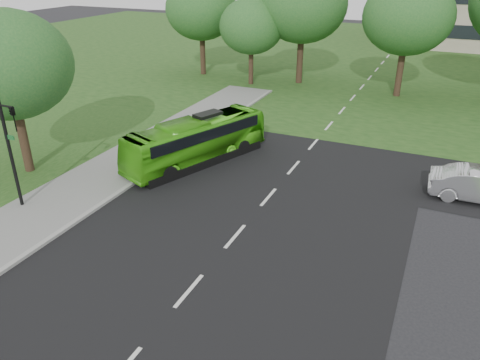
{
  "coord_description": "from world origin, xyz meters",
  "views": [
    {
      "loc": [
        7.26,
        -13.58,
        11.0
      ],
      "look_at": [
        -0.77,
        4.22,
        1.6
      ],
      "focal_mm": 35.0,
      "sensor_mm": 36.0,
      "label": 1
    }
  ],
  "objects_px": {
    "tree_park_a": "(251,26)",
    "tree_side_near": "(8,65)",
    "tree_park_c": "(408,17)",
    "tree_park_f": "(201,9)",
    "bus": "(196,141)",
    "tree_park_b": "(303,5)",
    "traffic_light": "(11,143)"
  },
  "relations": [
    {
      "from": "tree_park_f",
      "to": "bus",
      "type": "xyz_separation_m",
      "value": [
        10.42,
        -20.11,
        -5.0
      ]
    },
    {
      "from": "bus",
      "to": "traffic_light",
      "type": "xyz_separation_m",
      "value": [
        -4.82,
        -8.38,
        2.03
      ]
    },
    {
      "from": "tree_park_a",
      "to": "tree_side_near",
      "type": "xyz_separation_m",
      "value": [
        -3.67,
        -23.35,
        0.69
      ]
    },
    {
      "from": "tree_park_c",
      "to": "tree_side_near",
      "type": "bearing_deg",
      "value": -124.25
    },
    {
      "from": "tree_side_near",
      "to": "tree_park_b",
      "type": "bearing_deg",
      "value": 73.42
    },
    {
      "from": "tree_park_a",
      "to": "bus",
      "type": "relative_size",
      "value": 0.83
    },
    {
      "from": "tree_park_b",
      "to": "bus",
      "type": "distance_m",
      "value": 21.46
    },
    {
      "from": "tree_park_f",
      "to": "tree_park_b",
      "type": "bearing_deg",
      "value": 3.21
    },
    {
      "from": "tree_park_a",
      "to": "traffic_light",
      "type": "relative_size",
      "value": 1.36
    },
    {
      "from": "tree_park_a",
      "to": "tree_park_b",
      "type": "relative_size",
      "value": 0.74
    },
    {
      "from": "tree_park_a",
      "to": "tree_park_f",
      "type": "relative_size",
      "value": 0.83
    },
    {
      "from": "traffic_light",
      "to": "tree_park_b",
      "type": "bearing_deg",
      "value": 104.7
    },
    {
      "from": "tree_park_b",
      "to": "tree_park_c",
      "type": "relative_size",
      "value": 1.08
    },
    {
      "from": "tree_park_c",
      "to": "traffic_light",
      "type": "xyz_separation_m",
      "value": [
        -13.63,
        -28.06,
        -3.22
      ]
    },
    {
      "from": "traffic_light",
      "to": "tree_park_a",
      "type": "bearing_deg",
      "value": 112.41
    },
    {
      "from": "bus",
      "to": "tree_park_c",
      "type": "bearing_deg",
      "value": 87.3
    },
    {
      "from": "tree_park_a",
      "to": "tree_park_b",
      "type": "distance_m",
      "value": 4.97
    },
    {
      "from": "tree_park_a",
      "to": "tree_park_c",
      "type": "bearing_deg",
      "value": 5.92
    },
    {
      "from": "tree_park_a",
      "to": "tree_side_near",
      "type": "bearing_deg",
      "value": -98.93
    },
    {
      "from": "tree_park_c",
      "to": "traffic_light",
      "type": "distance_m",
      "value": 31.36
    },
    {
      "from": "tree_park_c",
      "to": "tree_side_near",
      "type": "xyz_separation_m",
      "value": [
        -16.83,
        -24.72,
        -0.62
      ]
    },
    {
      "from": "tree_park_c",
      "to": "traffic_light",
      "type": "bearing_deg",
      "value": -115.9
    },
    {
      "from": "tree_park_a",
      "to": "tree_park_f",
      "type": "height_order",
      "value": "tree_park_f"
    },
    {
      "from": "tree_side_near",
      "to": "traffic_light",
      "type": "bearing_deg",
      "value": -46.25
    },
    {
      "from": "tree_park_f",
      "to": "tree_side_near",
      "type": "bearing_deg",
      "value": -84.57
    },
    {
      "from": "tree_park_c",
      "to": "tree_side_near",
      "type": "height_order",
      "value": "tree_park_c"
    },
    {
      "from": "tree_park_f",
      "to": "bus",
      "type": "relative_size",
      "value": 0.99
    },
    {
      "from": "tree_park_b",
      "to": "tree_side_near",
      "type": "relative_size",
      "value": 1.19
    },
    {
      "from": "tree_park_f",
      "to": "tree_side_near",
      "type": "distance_m",
      "value": 25.26
    },
    {
      "from": "tree_park_f",
      "to": "tree_side_near",
      "type": "height_order",
      "value": "tree_park_f"
    },
    {
      "from": "bus",
      "to": "tree_park_a",
      "type": "bearing_deg",
      "value": 124.79
    },
    {
      "from": "tree_park_c",
      "to": "tree_park_f",
      "type": "xyz_separation_m",
      "value": [
        -19.22,
        0.43,
        -0.25
      ]
    }
  ]
}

